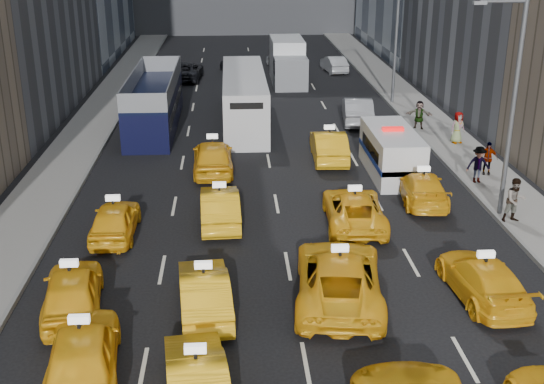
{
  "coord_description": "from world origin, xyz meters",
  "views": [
    {
      "loc": [
        -1.94,
        -13.85,
        11.28
      ],
      "look_at": [
        -0.43,
        10.25,
        2.0
      ],
      "focal_mm": 45.0,
      "sensor_mm": 36.0,
      "label": 1
    }
  ],
  "objects": [
    {
      "name": "box_truck",
      "position": [
        2.66,
        39.7,
        1.64
      ],
      "size": [
        3.48,
        7.55,
        3.32
      ],
      "rotation": [
        0.0,
        0.0,
        -0.14
      ],
      "color": "white",
      "rests_on": "ground"
    },
    {
      "name": "sidewalk_west",
      "position": [
        -10.5,
        25.0,
        0.07
      ],
      "size": [
        3.0,
        90.0,
        0.15
      ],
      "primitive_type": "cube",
      "color": "gray",
      "rests_on": "ground"
    },
    {
      "name": "streetlight_far",
      "position": [
        9.18,
        32.0,
        4.92
      ],
      "size": [
        2.15,
        0.22,
        9.0
      ],
      "color": "#595B60",
      "rests_on": "ground"
    },
    {
      "name": "taxi_11",
      "position": [
        6.16,
        5.37,
        0.67
      ],
      "size": [
        2.2,
        4.76,
        1.35
      ],
      "primitive_type": "imported",
      "rotation": [
        0.0,
        0.0,
        3.21
      ],
      "color": "yellow",
      "rests_on": "ground"
    },
    {
      "name": "taxi_13",
      "position": [
        -2.46,
        12.02,
        0.73
      ],
      "size": [
        1.74,
        4.51,
        1.47
      ],
      "primitive_type": "imported",
      "rotation": [
        0.0,
        0.0,
        3.18
      ],
      "color": "yellow",
      "rests_on": "ground"
    },
    {
      "name": "misc_car_2",
      "position": [
        2.5,
        45.82,
        0.72
      ],
      "size": [
        2.42,
        5.09,
        1.43
      ],
      "primitive_type": "imported",
      "rotation": [
        0.0,
        0.0,
        3.23
      ],
      "color": "slate",
      "rests_on": "ground"
    },
    {
      "name": "curb_east",
      "position": [
        9.05,
        25.0,
        0.09
      ],
      "size": [
        0.15,
        90.0,
        0.18
      ],
      "primitive_type": "cube",
      "color": "slate",
      "rests_on": "ground"
    },
    {
      "name": "double_decker",
      "position": [
        -6.54,
        27.09,
        1.64
      ],
      "size": [
        2.6,
        11.39,
        3.31
      ],
      "rotation": [
        0.0,
        0.0,
        0.0
      ],
      "color": "black",
      "rests_on": "ground"
    },
    {
      "name": "taxi_14",
      "position": [
        3.0,
        11.51,
        0.69
      ],
      "size": [
        2.58,
        5.1,
        1.38
      ],
      "primitive_type": "imported",
      "rotation": [
        0.0,
        0.0,
        3.08
      ],
      "color": "yellow",
      "rests_on": "ground"
    },
    {
      "name": "taxi_8",
      "position": [
        -7.0,
        5.26,
        0.75
      ],
      "size": [
        2.37,
        4.62,
        1.5
      ],
      "primitive_type": "imported",
      "rotation": [
        0.0,
        0.0,
        3.28
      ],
      "color": "yellow",
      "rests_on": "ground"
    },
    {
      "name": "pedestrian_3",
      "position": [
        10.47,
        16.86,
        0.97
      ],
      "size": [
        1.04,
        0.66,
        1.63
      ],
      "primitive_type": "imported",
      "rotation": [
        0.0,
        0.0,
        -0.25
      ],
      "color": "gray",
      "rests_on": "sidewalk_east"
    },
    {
      "name": "pedestrian_5",
      "position": [
        9.33,
        25.18,
        1.0
      ],
      "size": [
        1.63,
        0.95,
        1.69
      ],
      "primitive_type": "imported",
      "rotation": [
        0.0,
        0.0,
        -0.34
      ],
      "color": "gray",
      "rests_on": "sidewalk_east"
    },
    {
      "name": "taxi_4",
      "position": [
        -6.01,
        1.83,
        0.79
      ],
      "size": [
        2.42,
        4.84,
        1.58
      ],
      "primitive_type": "imported",
      "rotation": [
        0.0,
        0.0,
        3.26
      ],
      "color": "yellow",
      "rests_on": "ground"
    },
    {
      "name": "taxi_10",
      "position": [
        1.44,
        5.53,
        0.81
      ],
      "size": [
        3.43,
        6.16,
        1.63
      ],
      "primitive_type": "imported",
      "rotation": [
        0.0,
        0.0,
        3.01
      ],
      "color": "yellow",
      "rests_on": "ground"
    },
    {
      "name": "misc_car_1",
      "position": [
        -5.42,
        41.18,
        0.72
      ],
      "size": [
        2.72,
        5.31,
        1.44
      ],
      "primitive_type": "imported",
      "rotation": [
        0.0,
        0.0,
        3.08
      ],
      "color": "black",
      "rests_on": "ground"
    },
    {
      "name": "pedestrian_1",
      "position": [
        9.5,
        11.1,
        1.08
      ],
      "size": [
        0.96,
        0.62,
        1.86
      ],
      "primitive_type": "imported",
      "rotation": [
        0.0,
        0.0,
        0.14
      ],
      "color": "gray",
      "rests_on": "sidewalk_east"
    },
    {
      "name": "misc_car_0",
      "position": [
        5.97,
        27.21,
        0.81
      ],
      "size": [
        2.26,
        5.09,
        1.62
      ],
      "primitive_type": "imported",
      "rotation": [
        0.0,
        0.0,
        3.03
      ],
      "color": "#93959A",
      "rests_on": "ground"
    },
    {
      "name": "taxi_15",
      "position": [
        6.45,
        13.83,
        0.67
      ],
      "size": [
        2.3,
        4.75,
        1.33
      ],
      "primitive_type": "imported",
      "rotation": [
        0.0,
        0.0,
        3.04
      ],
      "color": "yellow",
      "rests_on": "ground"
    },
    {
      "name": "taxi_12",
      "position": [
        -6.56,
        10.98,
        0.7
      ],
      "size": [
        1.67,
        4.12,
        1.4
      ],
      "primitive_type": "imported",
      "rotation": [
        0.0,
        0.0,
        3.14
      ],
      "color": "yellow",
      "rests_on": "ground"
    },
    {
      "name": "city_bus",
      "position": [
        -1.08,
        27.6,
        1.56
      ],
      "size": [
        3.08,
        12.28,
        3.15
      ],
      "rotation": [
        0.0,
        0.0,
        0.04
      ],
      "color": "silver",
      "rests_on": "ground"
    },
    {
      "name": "streetlight_near",
      "position": [
        9.18,
        12.0,
        4.92
      ],
      "size": [
        2.15,
        0.22,
        9.0
      ],
      "color": "#595B60",
      "rests_on": "ground"
    },
    {
      "name": "taxi_17",
      "position": [
        3.15,
        19.94,
        0.78
      ],
      "size": [
        1.82,
        4.82,
        1.57
      ],
      "primitive_type": "imported",
      "rotation": [
        0.0,
        0.0,
        3.11
      ],
      "color": "yellow",
      "rests_on": "ground"
    },
    {
      "name": "sidewalk_east",
      "position": [
        10.5,
        25.0,
        0.07
      ],
      "size": [
        3.0,
        90.0,
        0.15
      ],
      "primitive_type": "cube",
      "color": "gray",
      "rests_on": "ground"
    },
    {
      "name": "taxi_9",
      "position": [
        -2.88,
        5.02,
        0.72
      ],
      "size": [
        1.93,
        4.48,
        1.44
      ],
      "primitive_type": "imported",
      "rotation": [
        0.0,
        0.0,
        3.24
      ],
      "color": "yellow",
      "rests_on": "ground"
    },
    {
      "name": "nypd_van",
      "position": [
        5.9,
        17.57,
        1.08
      ],
      "size": [
        2.23,
        5.6,
        2.39
      ],
      "rotation": [
        0.0,
        0.0,
        -0.01
      ],
      "color": "silver",
      "rests_on": "ground"
    },
    {
      "name": "taxi_16",
      "position": [
        -2.86,
        18.38,
        0.82
      ],
      "size": [
        2.08,
        4.88,
        1.65
      ],
      "primitive_type": "imported",
      "rotation": [
        0.0,
        0.0,
        3.17
      ],
      "color": "yellow",
      "rests_on": "ground"
    },
    {
      "name": "curb_west",
      "position": [
        -9.05,
        25.0,
        0.09
      ],
      "size": [
        0.15,
        90.0,
        0.18
      ],
      "primitive_type": "cube",
      "color": "slate",
      "rests_on": "ground"
    },
    {
      "name": "taxi_5",
      "position": [
        -2.94,
        0.53,
        0.71
      ],
      "size": [
        2.01,
        4.45,
        1.42
      ],
      "primitive_type": "imported",
      "rotation": [
        0.0,
        0.0,
        3.26
      ],
      "color": "yellow",
      "rests_on": "ground"
    },
    {
      "name": "misc_car_4",
      "position": [
        6.95,
        43.68,
        0.69
      ],
      "size": [
        1.97,
        4.33,
        1.38
      ],
      "primitive_type": "imported",
      "rotation": [
        0.0,
        0.0,
        3.27
      ],
      "color": "#A0A3A7",
      "rests_on": "ground"
    },
    {
      "name": "pedestrian_4",
      "position": [
        10.69,
        22.14,
        1.04
      ],
      "size": [
        0.97,
        0.71,
        1.77
      ],
      "primitive_type": "imported",
      "rotation": [
        0.0,
        0.0,
        0.3
      ],
      "color": "gray",
      "rests_on": "sidewalk_east"
    },
    {
      "name": "misc_car_3",
      "position": [
        -1.8,
        43.9,
        0.68
      ],
      "size": [
        2.09,
        4.18,
        1.37
      ],
      "primitive_type": "imported",
      "rotation": [
        0.0,
        0.0,
        3.26
      ],
      "color": "black",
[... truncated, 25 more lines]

